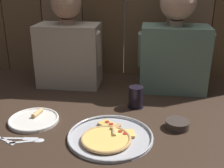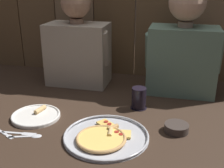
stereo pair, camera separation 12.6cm
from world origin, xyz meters
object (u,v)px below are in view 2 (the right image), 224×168
(dipping_bowl, at_px, (176,127))
(pizza_tray, at_px, (105,136))
(diner_right, at_px, (184,44))
(drinking_glass, at_px, (139,98))
(diner_left, at_px, (78,42))
(dinner_plate, at_px, (36,116))

(dipping_bowl, bearing_deg, pizza_tray, -156.23)
(dipping_bowl, bearing_deg, diner_right, 89.32)
(pizza_tray, xyz_separation_m, dipping_bowl, (0.29, 0.13, 0.01))
(drinking_glass, height_order, diner_right, diner_right)
(dipping_bowl, height_order, diner_left, diner_left)
(pizza_tray, xyz_separation_m, drinking_glass, (0.09, 0.32, 0.04))
(diner_left, bearing_deg, drinking_glass, -33.25)
(dinner_plate, relative_size, drinking_glass, 2.10)
(dinner_plate, xyz_separation_m, dipping_bowl, (0.66, 0.02, 0.01))
(dipping_bowl, distance_m, diner_left, 0.81)
(drinking_glass, bearing_deg, dinner_plate, -154.91)
(dinner_plate, distance_m, diner_right, 0.87)
(dinner_plate, xyz_separation_m, diner_right, (0.66, 0.49, 0.28))
(drinking_glass, distance_m, dipping_bowl, 0.28)
(diner_right, bearing_deg, diner_left, -179.93)
(dinner_plate, bearing_deg, drinking_glass, 25.09)
(dinner_plate, height_order, diner_right, diner_right)
(dinner_plate, height_order, diner_left, diner_left)
(pizza_tray, relative_size, drinking_glass, 3.27)
(dinner_plate, xyz_separation_m, drinking_glass, (0.46, 0.22, 0.04))
(pizza_tray, relative_size, dipping_bowl, 3.41)
(pizza_tray, relative_size, dinner_plate, 1.55)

